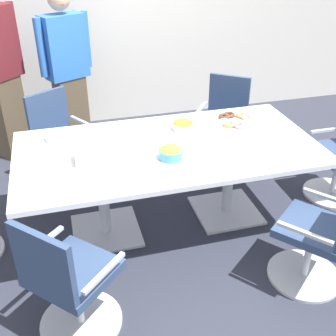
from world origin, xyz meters
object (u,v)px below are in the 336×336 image
at_px(conference_table, 168,160).
at_px(person_standing_0, 0,69).
at_px(office_chair_4, 61,144).
at_px(person_standing_1, 67,70).
at_px(snack_bowl_chips_yellow, 171,152).
at_px(napkin_pile, 86,156).
at_px(office_chair_0, 69,284).
at_px(office_chair_1, 320,237).
at_px(plate_stack, 60,137).
at_px(snack_bowl_chips_orange, 183,125).
at_px(donut_platter, 236,120).
at_px(office_chair_3, 223,125).

relative_size(conference_table, person_standing_0, 1.28).
relative_size(office_chair_4, person_standing_1, 0.52).
xyz_separation_m(snack_bowl_chips_yellow, napkin_pile, (-0.62, 0.12, -0.01)).
xyz_separation_m(conference_table, office_chair_0, (-0.88, -0.94, -0.22)).
bearing_deg(office_chair_1, conference_table, 92.15).
xyz_separation_m(conference_table, plate_stack, (-0.83, 0.37, 0.15)).
bearing_deg(snack_bowl_chips_orange, plate_stack, 175.21).
bearing_deg(snack_bowl_chips_orange, napkin_pile, -158.25).
distance_m(office_chair_1, snack_bowl_chips_yellow, 1.23).
xyz_separation_m(office_chair_0, napkin_pile, (0.23, 0.87, 0.39)).
distance_m(office_chair_0, person_standing_1, 2.71).
xyz_separation_m(conference_table, snack_bowl_chips_yellow, (-0.03, -0.19, 0.18)).
distance_m(person_standing_1, plate_stack, 1.36).
xyz_separation_m(office_chair_4, person_standing_1, (0.17, 0.75, 0.50)).
bearing_deg(plate_stack, donut_platter, -3.06).
height_order(office_chair_0, person_standing_0, person_standing_0).
height_order(office_chair_1, snack_bowl_chips_orange, office_chair_1).
relative_size(conference_table, office_chair_0, 2.64).
bearing_deg(napkin_pile, person_standing_1, 90.25).
bearing_deg(office_chair_1, snack_bowl_chips_orange, 77.80).
relative_size(office_chair_3, plate_stack, 3.95).
xyz_separation_m(conference_table, office_chair_4, (-0.83, 0.96, -0.22)).
relative_size(office_chair_4, napkin_pile, 5.36).
height_order(snack_bowl_chips_yellow, napkin_pile, snack_bowl_chips_yellow).
height_order(snack_bowl_chips_orange, donut_platter, snack_bowl_chips_orange).
distance_m(office_chair_3, person_standing_0, 2.40).
bearing_deg(donut_platter, plate_stack, 176.94).
bearing_deg(conference_table, person_standing_1, 111.07).
xyz_separation_m(person_standing_0, napkin_pile, (0.68, -1.74, -0.20)).
bearing_deg(office_chair_3, plate_stack, 56.37).
bearing_deg(donut_platter, person_standing_1, 133.71).
height_order(person_standing_0, donut_platter, person_standing_0).
relative_size(office_chair_0, napkin_pile, 5.36).
xyz_separation_m(snack_bowl_chips_orange, plate_stack, (-1.04, 0.09, -0.02)).
height_order(office_chair_3, snack_bowl_chips_orange, office_chair_3).
bearing_deg(conference_table, snack_bowl_chips_orange, 52.72).
bearing_deg(donut_platter, napkin_pile, -165.51).
height_order(snack_bowl_chips_orange, napkin_pile, napkin_pile).
height_order(office_chair_1, plate_stack, office_chair_1).
distance_m(snack_bowl_chips_orange, snack_bowl_chips_yellow, 0.53).
height_order(office_chair_3, office_chair_4, same).
bearing_deg(donut_platter, person_standing_0, 145.74).
distance_m(office_chair_4, napkin_pile, 1.11).
bearing_deg(office_chair_3, office_chair_0, 84.56).
distance_m(person_standing_0, napkin_pile, 1.88).
relative_size(office_chair_3, person_standing_0, 0.48).
bearing_deg(plate_stack, napkin_pile, -67.90).
bearing_deg(donut_platter, office_chair_1, -83.77).
height_order(conference_table, person_standing_1, person_standing_1).
xyz_separation_m(office_chair_0, office_chair_4, (0.05, 1.90, 0.00)).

